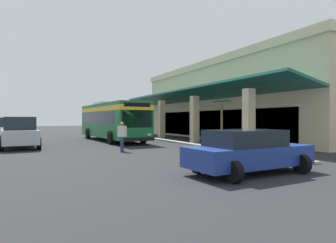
# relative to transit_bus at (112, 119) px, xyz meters

# --- Properties ---
(ground) EXTENTS (120.00, 120.00, 0.00)m
(ground) POSITION_rel_transit_bus_xyz_m (-0.11, 9.12, -1.85)
(ground) COLOR #262628
(curb_strip) EXTENTS (29.52, 0.50, 0.12)m
(curb_strip) POSITION_rel_transit_bus_xyz_m (1.77, 3.88, -1.79)
(curb_strip) COLOR #9E998E
(curb_strip) RESTS_ON ground
(plaza_building) EXTENTS (24.90, 14.06, 7.22)m
(plaza_building) POSITION_rel_transit_bus_xyz_m (1.77, 13.50, 1.76)
(plaza_building) COLOR #C6B793
(plaza_building) RESTS_ON ground
(transit_bus) EXTENTS (11.32, 3.19, 3.34)m
(transit_bus) POSITION_rel_transit_bus_xyz_m (0.00, 0.00, 0.00)
(transit_bus) COLOR #196638
(transit_bus) RESTS_ON ground
(parked_suv_silver) EXTENTS (4.92, 2.42, 1.97)m
(parked_suv_silver) POSITION_rel_transit_bus_xyz_m (3.71, -6.97, -0.84)
(parked_suv_silver) COLOR #B2B5BA
(parked_suv_silver) RESTS_ON ground
(parked_sedan_blue) EXTENTS (2.61, 4.50, 1.47)m
(parked_sedan_blue) POSITION_rel_transit_bus_xyz_m (16.77, 0.12, -1.10)
(parked_sedan_blue) COLOR navy
(parked_sedan_blue) RESTS_ON ground
(pedestrian) EXTENTS (0.61, 0.47, 1.67)m
(pedestrian) POSITION_rel_transit_bus_xyz_m (8.41, -1.68, -0.92)
(pedestrian) COLOR navy
(pedestrian) RESTS_ON ground
(potted_palm) EXTENTS (1.77, 1.60, 3.30)m
(potted_palm) POSITION_rel_transit_bus_xyz_m (8.40, 5.27, -0.96)
(potted_palm) COLOR brown
(potted_palm) RESTS_ON ground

